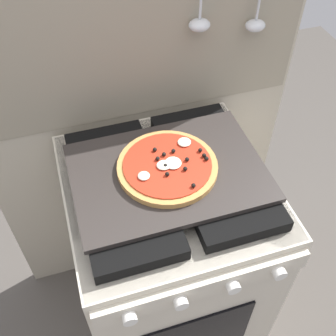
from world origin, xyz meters
The scene contains 5 objects.
ground_plane centered at (0.00, 0.00, 0.00)m, with size 4.00×4.00×0.00m, color #4C4742.
kitchen_backsplash centered at (0.00, 0.33, 0.79)m, with size 1.10×0.09×1.55m.
stove centered at (0.00, 0.00, 0.45)m, with size 0.60×0.64×0.90m.
baking_tray centered at (0.00, 0.00, 0.91)m, with size 0.54×0.38×0.02m, color #2D2826.
pizza_left centered at (0.01, 0.01, 0.93)m, with size 0.28×0.28×0.03m.
Camera 1 is at (-0.23, -0.74, 1.77)m, focal length 43.86 mm.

